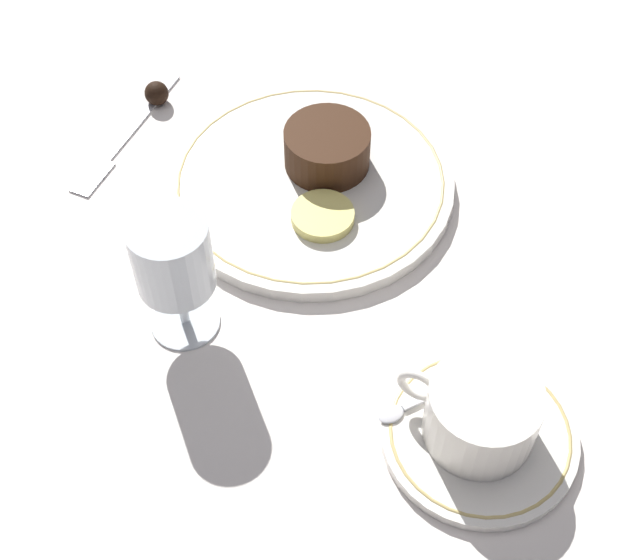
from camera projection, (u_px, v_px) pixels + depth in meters
The scene contains 10 objects.
ground_plane at pixel (309, 224), 0.84m from camera, with size 3.00×3.00×0.00m, color white.
dinner_plate at pixel (311, 183), 0.87m from camera, with size 0.28×0.28×0.01m.
saucer at pixel (479, 435), 0.70m from camera, with size 0.16×0.16×0.01m.
coffee_cup at pixel (482, 412), 0.68m from camera, with size 0.11×0.09×0.06m.
spoon at pixel (423, 399), 0.71m from camera, with size 0.07×0.09×0.00m.
wine_glass at pixel (173, 262), 0.71m from camera, with size 0.07×0.07×0.13m.
fork at pixel (118, 145), 0.91m from camera, with size 0.02×0.19×0.01m.
dessert_cake at pixel (327, 148), 0.86m from camera, with size 0.08×0.08×0.04m.
pineapple_slice at pixel (321, 218), 0.82m from camera, with size 0.06×0.06×0.01m.
chocolate_truffle at pixel (157, 93), 0.94m from camera, with size 0.03×0.03×0.03m.
Camera 1 is at (-0.25, 0.50, 0.64)m, focal length 50.00 mm.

